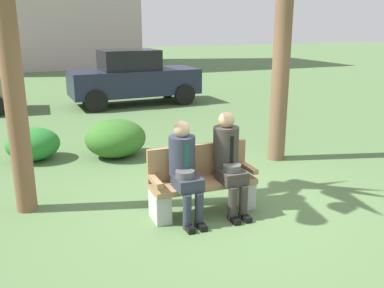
# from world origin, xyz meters

# --- Properties ---
(ground_plane) EXTENTS (80.00, 80.00, 0.00)m
(ground_plane) POSITION_xyz_m (0.00, 0.00, 0.00)
(ground_plane) COLOR #506F41
(park_bench) EXTENTS (1.41, 0.44, 0.90)m
(park_bench) POSITION_xyz_m (-0.35, 0.08, 0.40)
(park_bench) COLOR #99754C
(park_bench) RESTS_ON ground
(seated_man_left) EXTENTS (0.34, 0.72, 1.28)m
(seated_man_left) POSITION_xyz_m (-0.64, -0.05, 0.71)
(seated_man_left) COLOR #2D3342
(seated_man_left) RESTS_ON ground
(seated_man_right) EXTENTS (0.34, 0.72, 1.35)m
(seated_man_right) POSITION_xyz_m (-0.02, -0.04, 0.75)
(seated_man_right) COLOR #38332D
(seated_man_right) RESTS_ON ground
(shrub_near_bench) EXTENTS (0.97, 0.89, 0.60)m
(shrub_near_bench) POSITION_xyz_m (-2.36, 3.29, 0.30)
(shrub_near_bench) COLOR #25762B
(shrub_near_bench) RESTS_ON ground
(shrub_mid_lawn) EXTENTS (1.14, 1.05, 0.71)m
(shrub_mid_lawn) POSITION_xyz_m (-0.90, 2.92, 0.36)
(shrub_mid_lawn) COLOR #336925
(shrub_mid_lawn) RESTS_ON ground
(parked_car_far) EXTENTS (3.96, 1.82, 1.68)m
(parked_car_far) POSITION_xyz_m (0.78, 8.06, 0.84)
(parked_car_far) COLOR #1E2338
(parked_car_far) RESTS_ON ground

